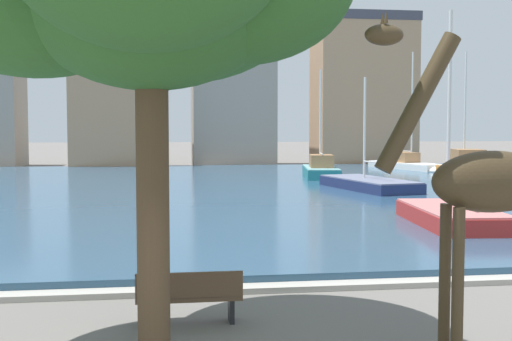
# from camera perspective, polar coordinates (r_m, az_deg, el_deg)

# --- Properties ---
(harbor_water) EXTENTS (88.69, 40.88, 0.27)m
(harbor_water) POSITION_cam_1_polar(r_m,az_deg,el_deg) (33.96, -7.38, -1.73)
(harbor_water) COLOR #2D5170
(harbor_water) RESTS_ON ground
(quay_edge_coping) EXTENTS (88.69, 0.50, 0.12)m
(quay_edge_coping) POSITION_cam_1_polar(r_m,az_deg,el_deg) (13.53, -6.24, -10.33)
(quay_edge_coping) COLOR #ADA89E
(quay_edge_coping) RESTS_ON ground
(giraffe_statue) EXTENTS (2.80, 0.68, 4.89)m
(giraffe_statue) POSITION_cam_1_polar(r_m,az_deg,el_deg) (9.65, 19.00, -1.48)
(giraffe_statue) COLOR #42331E
(giraffe_statue) RESTS_ON ground
(sailboat_teal) EXTENTS (2.93, 7.12, 7.01)m
(sailboat_teal) POSITION_cam_1_polar(r_m,az_deg,el_deg) (41.89, 5.57, -0.08)
(sailboat_teal) COLOR teal
(sailboat_teal) RESTS_ON ground
(sailboat_orange) EXTENTS (3.73, 7.75, 8.16)m
(sailboat_orange) POSITION_cam_1_polar(r_m,az_deg,el_deg) (44.06, 17.59, 0.04)
(sailboat_orange) COLOR orange
(sailboat_orange) RESTS_ON ground
(sailboat_navy) EXTENTS (3.68, 7.82, 5.89)m
(sailboat_navy) POSITION_cam_1_polar(r_m,az_deg,el_deg) (33.95, 9.19, -1.28)
(sailboat_navy) COLOR navy
(sailboat_navy) RESTS_ON ground
(sailboat_red) EXTENTS (2.69, 6.16, 7.07)m
(sailboat_red) POSITION_cam_1_polar(r_m,az_deg,el_deg) (22.29, 16.12, -3.91)
(sailboat_red) COLOR red
(sailboat_red) RESTS_ON ground
(sailboat_white) EXTENTS (4.00, 8.90, 8.94)m
(sailboat_white) POSITION_cam_1_polar(r_m,az_deg,el_deg) (50.22, 13.31, 0.40)
(sailboat_white) COLOR white
(sailboat_white) RESTS_ON ground
(park_bench) EXTENTS (1.80, 0.44, 0.92)m
(park_bench) POSITION_cam_1_polar(r_m,az_deg,el_deg) (11.41, -5.81, -10.77)
(park_bench) COLOR brown
(park_bench) RESTS_ON ground
(townhouse_tall_gabled) EXTENTS (6.81, 6.53, 10.73)m
(townhouse_tall_gabled) POSITION_cam_1_polar(r_m,az_deg,el_deg) (56.70, -12.29, 5.69)
(townhouse_tall_gabled) COLOR tan
(townhouse_tall_gabled) RESTS_ON ground
(townhouse_end_terrace) EXTENTS (7.41, 5.56, 10.87)m
(townhouse_end_terrace) POSITION_cam_1_polar(r_m,az_deg,el_deg) (59.37, -2.04, 5.75)
(townhouse_end_terrace) COLOR gray
(townhouse_end_terrace) RESTS_ON ground
(townhouse_narrow_midrow) EXTENTS (8.82, 5.32, 13.40)m
(townhouse_narrow_midrow) POSITION_cam_1_polar(r_m,az_deg,el_deg) (60.00, 9.27, 6.89)
(townhouse_narrow_midrow) COLOR tan
(townhouse_narrow_midrow) RESTS_ON ground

